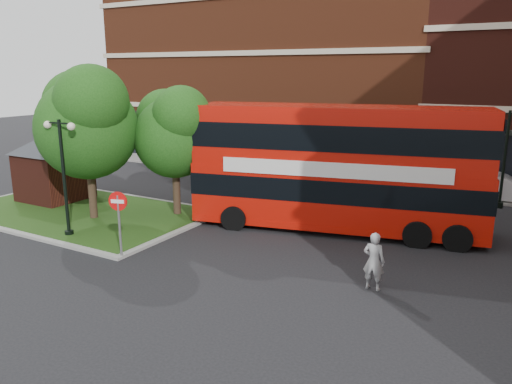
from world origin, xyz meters
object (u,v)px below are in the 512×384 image
Objects in this scene: bus at (337,160)px; car_silver at (325,170)px; woman at (374,261)px; car_white at (497,187)px.

car_silver is (-4.14, 9.11, -2.40)m from bus.
woman is 14.68m from car_white.
bus reaches higher than woman.
car_silver is 0.95× the size of car_white.
car_silver is (-7.52, 14.47, -0.22)m from woman.
woman is 0.44× the size of car_silver.
bus reaches higher than car_silver.
car_white is (5.85, 9.11, -2.38)m from bus.
woman is 0.42× the size of car_white.
car_silver is at bearing -62.69° from woman.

